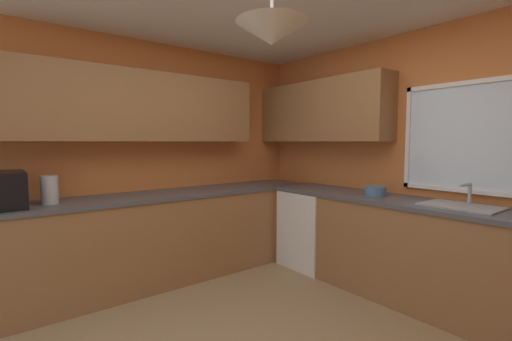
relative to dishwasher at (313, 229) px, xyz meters
The scene contains 7 objects.
room_shell 1.84m from the dishwasher, 57.95° to the right, with size 4.25×3.97×2.58m.
counter_run_left 1.72m from the dishwasher, 112.62° to the right, with size 0.65×3.58×0.92m.
counter_run_back 1.31m from the dishwasher, ahead, with size 3.34×0.65×0.92m.
dishwasher is the anchor object (origin of this frame).
kettle 2.71m from the dishwasher, 104.02° to the right, with size 0.14×0.14×0.24m, color #B7B7BC.
sink_assembly 1.65m from the dishwasher, ahead, with size 0.56×0.40×0.19m.
bowl 0.95m from the dishwasher, ahead, with size 0.21×0.21×0.09m, color #4C7099.
Camera 1 is at (1.65, -1.41, 1.44)m, focal length 24.59 mm.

